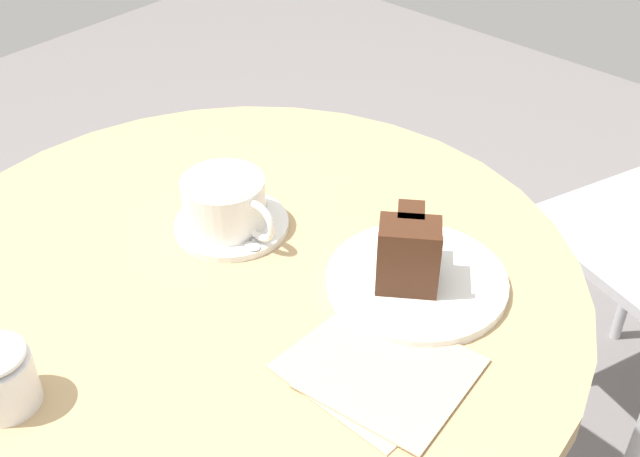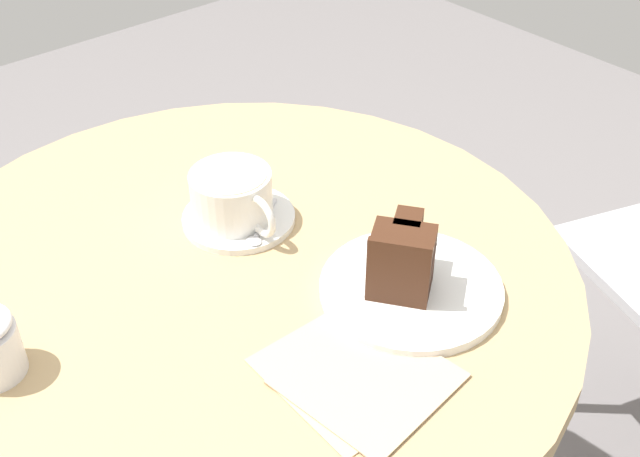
{
  "view_description": "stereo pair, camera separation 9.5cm",
  "coord_description": "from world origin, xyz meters",
  "px_view_note": "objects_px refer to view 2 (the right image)",
  "views": [
    {
      "loc": [
        0.55,
        -0.47,
        1.31
      ],
      "look_at": [
        0.05,
        0.1,
        0.73
      ],
      "focal_mm": 45.0,
      "sensor_mm": 36.0,
      "label": 1
    },
    {
      "loc": [
        0.62,
        -0.4,
        1.31
      ],
      "look_at": [
        0.05,
        0.1,
        0.73
      ],
      "focal_mm": 45.0,
      "sensor_mm": 36.0,
      "label": 2
    }
  ],
  "objects_px": {
    "teaspoon": "(260,228)",
    "cake_plate": "(411,289)",
    "cake_slice": "(402,259)",
    "napkin": "(361,372)",
    "coffee_cup": "(232,195)",
    "fork": "(407,260)",
    "saucer": "(239,218)"
  },
  "relations": [
    {
      "from": "teaspoon",
      "to": "cake_plate",
      "type": "bearing_deg",
      "value": 72.73
    },
    {
      "from": "cake_slice",
      "to": "napkin",
      "type": "distance_m",
      "value": 0.14
    },
    {
      "from": "coffee_cup",
      "to": "fork",
      "type": "relative_size",
      "value": 1.04
    },
    {
      "from": "cake_plate",
      "to": "fork",
      "type": "bearing_deg",
      "value": 141.63
    },
    {
      "from": "fork",
      "to": "napkin",
      "type": "bearing_deg",
      "value": -163.0
    },
    {
      "from": "coffee_cup",
      "to": "saucer",
      "type": "bearing_deg",
      "value": 68.88
    },
    {
      "from": "cake_slice",
      "to": "fork",
      "type": "bearing_deg",
      "value": 124.75
    },
    {
      "from": "cake_plate",
      "to": "saucer",
      "type": "bearing_deg",
      "value": -164.31
    },
    {
      "from": "saucer",
      "to": "teaspoon",
      "type": "xyz_separation_m",
      "value": [
        0.04,
        0.0,
        0.01
      ]
    },
    {
      "from": "saucer",
      "to": "cake_plate",
      "type": "distance_m",
      "value": 0.25
    },
    {
      "from": "cake_slice",
      "to": "napkin",
      "type": "bearing_deg",
      "value": -62.52
    },
    {
      "from": "cake_plate",
      "to": "napkin",
      "type": "xyz_separation_m",
      "value": [
        0.05,
        -0.13,
        -0.0
      ]
    },
    {
      "from": "coffee_cup",
      "to": "fork",
      "type": "distance_m",
      "value": 0.23
    },
    {
      "from": "fork",
      "to": "napkin",
      "type": "distance_m",
      "value": 0.18
    },
    {
      "from": "saucer",
      "to": "teaspoon",
      "type": "distance_m",
      "value": 0.04
    },
    {
      "from": "cake_slice",
      "to": "napkin",
      "type": "relative_size",
      "value": 0.52
    },
    {
      "from": "fork",
      "to": "napkin",
      "type": "height_order",
      "value": "fork"
    },
    {
      "from": "coffee_cup",
      "to": "teaspoon",
      "type": "distance_m",
      "value": 0.05
    },
    {
      "from": "fork",
      "to": "cake_plate",
      "type": "bearing_deg",
      "value": -140.7
    },
    {
      "from": "coffee_cup",
      "to": "napkin",
      "type": "distance_m",
      "value": 0.3
    },
    {
      "from": "teaspoon",
      "to": "cake_plate",
      "type": "distance_m",
      "value": 0.21
    },
    {
      "from": "coffee_cup",
      "to": "cake_plate",
      "type": "relative_size",
      "value": 0.66
    },
    {
      "from": "cake_plate",
      "to": "fork",
      "type": "xyz_separation_m",
      "value": [
        -0.03,
        0.03,
        0.01
      ]
    },
    {
      "from": "coffee_cup",
      "to": "napkin",
      "type": "height_order",
      "value": "coffee_cup"
    },
    {
      "from": "cake_slice",
      "to": "saucer",
      "type": "bearing_deg",
      "value": -166.38
    },
    {
      "from": "teaspoon",
      "to": "cake_slice",
      "type": "bearing_deg",
      "value": 70.35
    },
    {
      "from": "teaspoon",
      "to": "cake_slice",
      "type": "distance_m",
      "value": 0.2
    },
    {
      "from": "coffee_cup",
      "to": "cake_slice",
      "type": "distance_m",
      "value": 0.24
    },
    {
      "from": "cake_plate",
      "to": "napkin",
      "type": "height_order",
      "value": "cake_plate"
    },
    {
      "from": "coffee_cup",
      "to": "napkin",
      "type": "bearing_deg",
      "value": -10.42
    },
    {
      "from": "cake_plate",
      "to": "coffee_cup",
      "type": "bearing_deg",
      "value": -163.22
    },
    {
      "from": "coffee_cup",
      "to": "napkin",
      "type": "xyz_separation_m",
      "value": [
        0.3,
        -0.05,
        -0.04
      ]
    }
  ]
}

